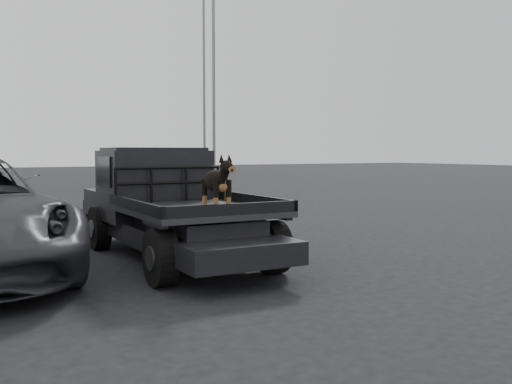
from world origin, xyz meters
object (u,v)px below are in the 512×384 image
dog (216,186)px  distant_car_b (161,165)px  flatbed_ute (174,231)px  floodlight_far (204,63)px  floodlight_mid (214,44)px

dog → distant_car_b: (10.06, 30.36, -0.50)m
flatbed_ute → floodlight_far: size_ratio=0.36×
flatbed_ute → floodlight_far: 33.57m
floodlight_far → floodlight_mid: bearing=-110.0°
flatbed_ute → dog: bearing=-93.4°
dog → floodlight_far: size_ratio=0.05×
dog → distant_car_b: size_ratio=0.14×
dog → floodlight_mid: bearing=65.2°
dog → floodlight_mid: floodlight_mid is taller
floodlight_far → flatbed_ute: bearing=-114.7°
flatbed_ute → floodlight_mid: bearing=63.6°
floodlight_mid → floodlight_far: (2.81, 7.74, 0.17)m
distant_car_b → floodlight_far: (3.74, 1.18, 7.34)m
dog → floodlight_far: floodlight_far is taller
dog → floodlight_far: 35.09m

